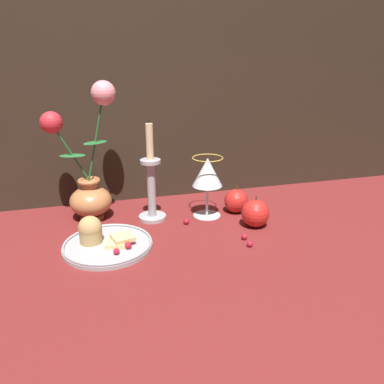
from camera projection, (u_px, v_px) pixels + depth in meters
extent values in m
plane|color=maroon|center=(163.00, 236.00, 0.96)|extent=(2.40, 2.40, 0.00)
cylinder|color=#B77042|center=(92.00, 216.00, 1.07)|extent=(0.07, 0.07, 0.01)
ellipsoid|color=#B77042|center=(91.00, 201.00, 1.05)|extent=(0.12, 0.12, 0.08)
cylinder|color=#B77042|center=(89.00, 186.00, 1.04)|extent=(0.04, 0.04, 0.03)
torus|color=#B77042|center=(89.00, 181.00, 1.03)|extent=(0.06, 0.06, 0.01)
cylinder|color=#23662D|center=(71.00, 153.00, 1.00)|extent=(0.08, 0.01, 0.16)
ellipsoid|color=#23662D|center=(73.00, 156.00, 1.00)|extent=(0.08, 0.05, 0.00)
sphere|color=red|center=(51.00, 123.00, 0.97)|extent=(0.06, 0.06, 0.06)
cylinder|color=#23662D|center=(96.00, 138.00, 1.00)|extent=(0.06, 0.01, 0.24)
ellipsoid|color=#23662D|center=(95.00, 143.00, 1.00)|extent=(0.08, 0.07, 0.00)
sphere|color=pink|center=(103.00, 93.00, 0.97)|extent=(0.06, 0.06, 0.06)
cylinder|color=#A3A3A8|center=(108.00, 246.00, 0.90)|extent=(0.21, 0.21, 0.01)
torus|color=#A3A3A8|center=(108.00, 243.00, 0.90)|extent=(0.21, 0.21, 0.01)
cylinder|color=tan|center=(91.00, 235.00, 0.90)|extent=(0.05, 0.05, 0.04)
sphere|color=tan|center=(90.00, 228.00, 0.90)|extent=(0.06, 0.06, 0.06)
cube|color=#DBBC7A|center=(117.00, 243.00, 0.89)|extent=(0.06, 0.06, 0.01)
cube|color=#DBBC7A|center=(123.00, 238.00, 0.90)|extent=(0.06, 0.06, 0.01)
sphere|color=#AD192D|center=(116.00, 251.00, 0.85)|extent=(0.01, 0.01, 0.01)
sphere|color=#AD192D|center=(128.00, 245.00, 0.87)|extent=(0.02, 0.02, 0.02)
sphere|color=#AD192D|center=(131.00, 241.00, 0.90)|extent=(0.01, 0.01, 0.01)
cylinder|color=silver|center=(207.00, 215.00, 1.09)|extent=(0.08, 0.08, 0.00)
cylinder|color=silver|center=(207.00, 200.00, 1.07)|extent=(0.01, 0.01, 0.09)
cone|color=silver|center=(207.00, 172.00, 1.04)|extent=(0.08, 0.08, 0.08)
cone|color=#E5CC66|center=(207.00, 176.00, 1.05)|extent=(0.07, 0.07, 0.06)
torus|color=gold|center=(208.00, 158.00, 1.03)|extent=(0.09, 0.09, 0.00)
cylinder|color=#A3A3A8|center=(153.00, 217.00, 1.06)|extent=(0.08, 0.08, 0.01)
cylinder|color=#A3A3A8|center=(151.00, 190.00, 1.04)|extent=(0.02, 0.02, 0.15)
cylinder|color=#A3A3A8|center=(150.00, 161.00, 1.01)|extent=(0.06, 0.06, 0.01)
cylinder|color=beige|center=(150.00, 142.00, 0.99)|extent=(0.02, 0.02, 0.10)
cylinder|color=black|center=(149.00, 122.00, 0.97)|extent=(0.00, 0.00, 0.01)
sphere|color=red|center=(255.00, 213.00, 1.01)|extent=(0.08, 0.08, 0.08)
cylinder|color=#4C3319|center=(256.00, 198.00, 0.99)|extent=(0.00, 0.00, 0.01)
sphere|color=red|center=(236.00, 201.00, 1.10)|extent=(0.07, 0.07, 0.07)
cylinder|color=#4C3319|center=(237.00, 188.00, 1.09)|extent=(0.00, 0.00, 0.01)
sphere|color=#AD192D|center=(250.00, 244.00, 0.90)|extent=(0.01, 0.01, 0.01)
sphere|color=#AD192D|center=(186.00, 221.00, 1.03)|extent=(0.02, 0.02, 0.02)
sphere|color=#AD192D|center=(244.00, 237.00, 0.94)|extent=(0.01, 0.01, 0.01)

